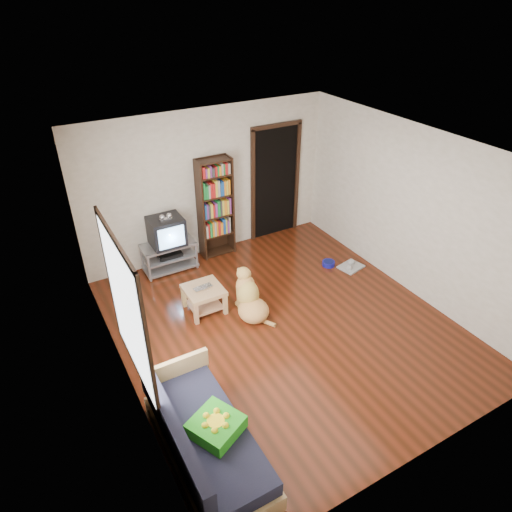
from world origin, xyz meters
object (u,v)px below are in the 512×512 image
laptop (204,289)px  coffee_table (204,295)px  dog_bowl (328,263)px  dog (250,299)px  green_cushion (216,426)px  bookshelf (215,203)px  crt_tv (166,230)px  tv_stand (169,255)px  grey_rag (351,267)px  sofa (203,440)px

laptop → coffee_table: 0.13m
dog_bowl → dog: bearing=-165.2°
green_cushion → bookshelf: bearing=38.8°
laptop → crt_tv: 1.44m
green_cushion → tv_stand: size_ratio=0.51×
dog → tv_stand: bearing=109.0°
dog_bowl → bookshelf: bookshelf is taller
laptop → dog_bowl: size_ratio=1.29×
coffee_table → grey_rag: bearing=-3.6°
grey_rag → bookshelf: bearing=138.2°
tv_stand → dog: dog is taller
crt_tv → sofa: bearing=-104.9°
dog_bowl → grey_rag: (0.30, -0.25, -0.03)m
laptop → tv_stand: bearing=87.2°
grey_rag → bookshelf: 2.62m
dog_bowl → tv_stand: (-2.46, 1.27, 0.23)m
coffee_table → dog_bowl: bearing=1.8°
dog_bowl → coffee_table: size_ratio=0.40×
grey_rag → bookshelf: (-1.81, 1.62, 0.99)m
crt_tv → dog_bowl: bearing=-27.8°
laptop → bookshelf: size_ratio=0.16×
tv_stand → bookshelf: size_ratio=0.50×
green_cushion → dog_bowl: green_cushion is taller
grey_rag → dog: size_ratio=0.45×
green_cushion → dog: 2.44m
laptop → crt_tv: (-0.05, 1.40, 0.33)m
grey_rag → dog_bowl: bearing=140.2°
tv_stand → sofa: size_ratio=0.50×
green_cushion → dog_bowl: 4.13m
crt_tv → bookshelf: (0.95, 0.07, 0.26)m
green_cushion → dog: dog is taller
coffee_table → sofa: bearing=-114.2°
dog_bowl → grey_rag: bearing=-39.8°
crt_tv → bookshelf: bearing=4.3°
laptop → bookshelf: bearing=53.7°
green_cushion → crt_tv: 3.83m
green_cushion → crt_tv: size_ratio=0.80×
grey_rag → tv_stand: tv_stand is taller
bookshelf → sofa: bearing=-117.3°
laptop → tv_stand: 1.39m
laptop → dog: 0.69m
grey_rag → crt_tv: crt_tv is taller
coffee_table → laptop: bearing=-90.0°
crt_tv → grey_rag: bearing=-29.3°
laptop → dog_bowl: 2.44m
green_cushion → laptop: green_cushion is taller
sofa → tv_stand: bearing=75.0°
crt_tv → coffee_table: crt_tv is taller
grey_rag → coffee_table: 2.72m
dog → sofa: bearing=-130.2°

